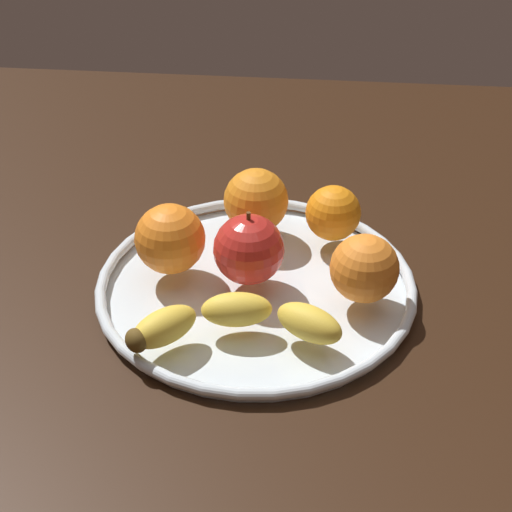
# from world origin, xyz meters

# --- Properties ---
(ground_plane) EXTENTS (1.20, 1.20, 0.04)m
(ground_plane) POSITION_xyz_m (0.00, 0.00, -0.02)
(ground_plane) COLOR black
(fruit_bowl) EXTENTS (0.35, 0.35, 0.02)m
(fruit_bowl) POSITION_xyz_m (0.00, 0.00, 0.01)
(fruit_bowl) COLOR silver
(fruit_bowl) RESTS_ON ground_plane
(banana) EXTENTS (0.22, 0.09, 0.04)m
(banana) POSITION_xyz_m (0.01, 0.09, 0.04)
(banana) COLOR yellow
(banana) RESTS_ON fruit_bowl
(apple) EXTENTS (0.08, 0.08, 0.08)m
(apple) POSITION_xyz_m (0.01, -0.00, 0.06)
(apple) COLOR red
(apple) RESTS_ON fruit_bowl
(orange_front_left) EXTENTS (0.08, 0.08, 0.08)m
(orange_front_left) POSITION_xyz_m (0.09, -0.01, 0.06)
(orange_front_left) COLOR orange
(orange_front_left) RESTS_ON fruit_bowl
(orange_center) EXTENTS (0.07, 0.07, 0.07)m
(orange_center) POSITION_xyz_m (-0.11, 0.02, 0.05)
(orange_center) COLOR orange
(orange_center) RESTS_ON fruit_bowl
(orange_back_left) EXTENTS (0.06, 0.06, 0.06)m
(orange_back_left) POSITION_xyz_m (-0.08, -0.09, 0.05)
(orange_back_left) COLOR orange
(orange_back_left) RESTS_ON fruit_bowl
(orange_front_right) EXTENTS (0.08, 0.08, 0.08)m
(orange_front_right) POSITION_xyz_m (0.01, -0.10, 0.06)
(orange_front_right) COLOR orange
(orange_front_right) RESTS_ON fruit_bowl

